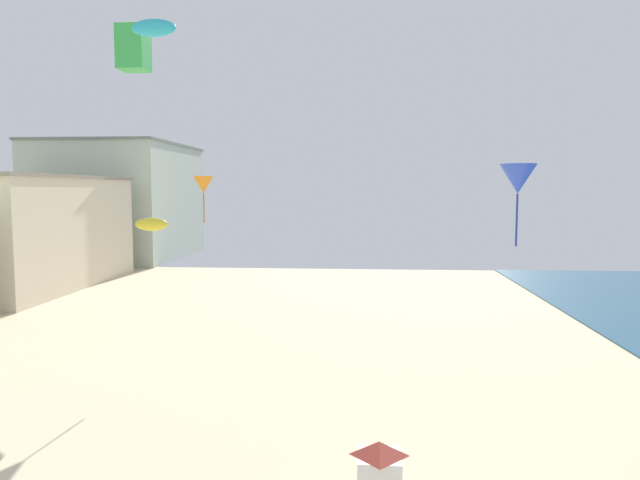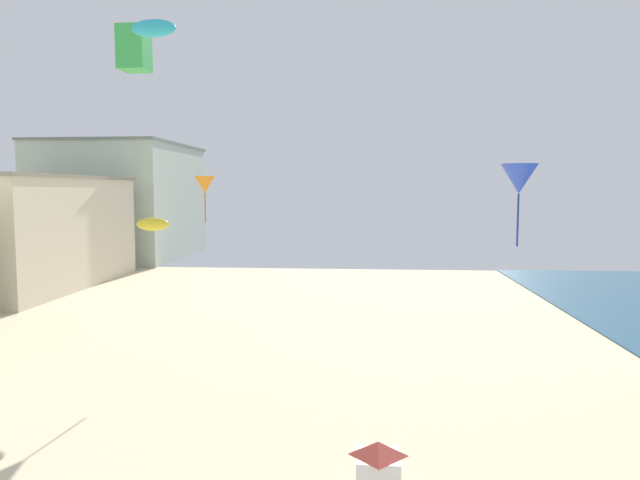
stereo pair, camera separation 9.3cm
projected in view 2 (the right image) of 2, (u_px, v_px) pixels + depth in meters
boardwalk_hotel_mid at (15, 232)px, 51.34m from camera, size 13.89×21.45×10.15m
boardwalk_hotel_far at (123, 201)px, 74.43m from camera, size 16.39×21.02×14.78m
lifeguard_stand at (378, 469)px, 14.32m from camera, size 1.10×1.10×2.55m
kite_blue_delta at (519, 179)px, 26.19m from camera, size 1.69×1.69×3.83m
kite_green_box at (134, 49)px, 20.63m from camera, size 1.00×1.00×1.57m
kite_cyan_parafoil at (154, 28)px, 16.56m from camera, size 1.33×0.37×0.52m
kite_yellow_parafoil at (153, 224)px, 30.96m from camera, size 1.82×0.51×0.71m
kite_orange_delta at (205, 185)px, 33.93m from camera, size 1.23×1.23×2.79m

